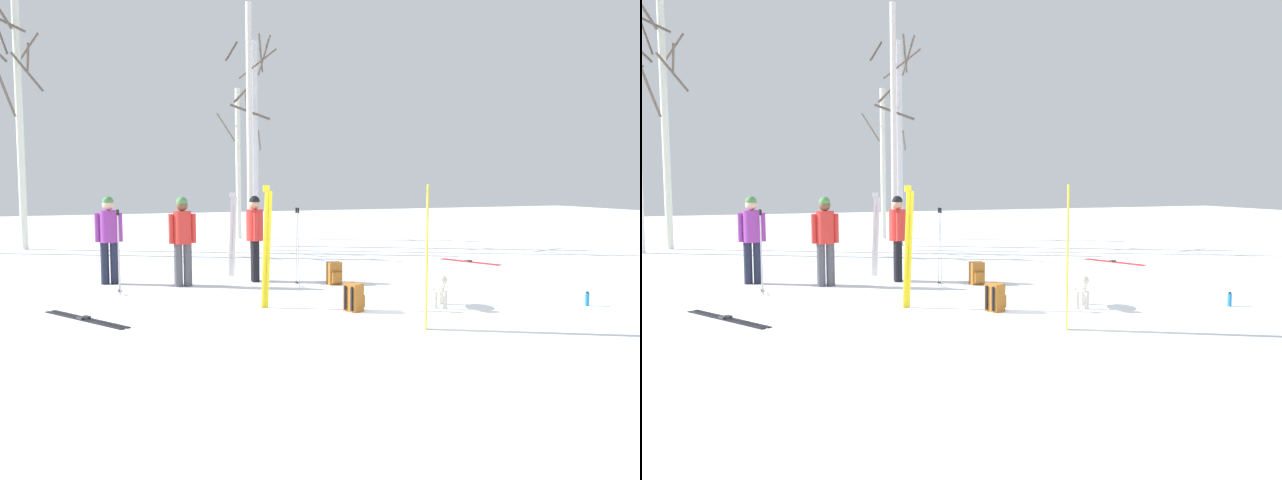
% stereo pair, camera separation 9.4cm
% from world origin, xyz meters
% --- Properties ---
extents(ground_plane, '(60.00, 60.00, 0.00)m').
position_xyz_m(ground_plane, '(0.00, 0.00, 0.00)').
color(ground_plane, white).
extents(person_0, '(0.34, 0.51, 1.72)m').
position_xyz_m(person_0, '(-0.48, 3.98, 0.98)').
color(person_0, black).
rests_on(person_0, ground_plane).
extents(person_1, '(0.52, 0.34, 1.72)m').
position_xyz_m(person_1, '(-3.21, 4.69, 0.98)').
color(person_1, '#1E2338').
rests_on(person_1, ground_plane).
extents(person_2, '(0.52, 0.34, 1.72)m').
position_xyz_m(person_2, '(-1.93, 3.87, 0.98)').
color(person_2, '#4C4C56').
rests_on(person_2, ground_plane).
extents(dog, '(0.46, 0.83, 0.57)m').
position_xyz_m(dog, '(1.54, 0.33, 0.39)').
color(dog, beige).
rests_on(dog, ground_plane).
extents(ski_pair_planted_0, '(0.07, 0.14, 1.99)m').
position_xyz_m(ski_pair_planted_0, '(0.52, -0.98, 0.99)').
color(ski_pair_planted_0, yellow).
rests_on(ski_pair_planted_0, ground_plane).
extents(ski_pair_planted_1, '(0.19, 0.10, 1.76)m').
position_xyz_m(ski_pair_planted_1, '(-0.71, 4.85, 0.88)').
color(ski_pair_planted_1, white).
rests_on(ski_pair_planted_1, ground_plane).
extents(ski_pair_planted_2, '(0.22, 0.08, 1.96)m').
position_xyz_m(ski_pair_planted_2, '(-1.05, 1.31, 0.97)').
color(ski_pair_planted_2, yellow).
rests_on(ski_pair_planted_2, ground_plane).
extents(ski_pair_lying_0, '(1.12, 1.75, 0.05)m').
position_xyz_m(ski_pair_lying_0, '(-3.80, 1.40, 0.01)').
color(ski_pair_lying_0, black).
rests_on(ski_pair_lying_0, ground_plane).
extents(ski_pair_lying_1, '(0.76, 1.64, 0.05)m').
position_xyz_m(ski_pair_lying_1, '(5.26, 4.93, 0.01)').
color(ski_pair_lying_1, red).
rests_on(ski_pair_lying_1, ground_plane).
extents(ski_poles_0, '(0.07, 0.25, 1.52)m').
position_xyz_m(ski_poles_0, '(-3.14, 3.39, 0.81)').
color(ski_poles_0, '#B2B2BC').
rests_on(ski_poles_0, ground_plane).
extents(ski_poles_1, '(0.07, 0.21, 1.51)m').
position_xyz_m(ski_poles_1, '(0.10, 3.06, 0.80)').
color(ski_poles_1, '#B2B2BC').
rests_on(ski_poles_1, ground_plane).
extents(backpack_0, '(0.34, 0.32, 0.44)m').
position_xyz_m(backpack_0, '(0.11, 0.51, 0.21)').
color(backpack_0, '#99591E').
rests_on(backpack_0, ground_plane).
extents(backpack_1, '(0.26, 0.29, 0.44)m').
position_xyz_m(backpack_1, '(0.84, 3.02, 0.21)').
color(backpack_1, '#99591E').
rests_on(backpack_1, ground_plane).
extents(water_bottle_0, '(0.07, 0.07, 0.23)m').
position_xyz_m(water_bottle_0, '(3.82, -0.48, 0.11)').
color(water_bottle_0, '#1E72BF').
rests_on(water_bottle_0, ground_plane).
extents(birch_tree_1, '(1.31, 1.29, 7.72)m').
position_xyz_m(birch_tree_1, '(-5.02, 12.11, 4.01)').
color(birch_tree_1, silver).
rests_on(birch_tree_1, ground_plane).
extents(birch_tree_2, '(0.96, 1.33, 6.92)m').
position_xyz_m(birch_tree_2, '(1.03, 9.60, 3.59)').
color(birch_tree_2, silver).
rests_on(birch_tree_2, ground_plane).
extents(birch_tree_3, '(1.21, 1.76, 6.23)m').
position_xyz_m(birch_tree_3, '(1.42, 10.63, 3.18)').
color(birch_tree_3, silver).
rests_on(birch_tree_3, ground_plane).
extents(birch_tree_4, '(1.62, 1.39, 5.04)m').
position_xyz_m(birch_tree_4, '(1.65, 13.25, 2.63)').
color(birch_tree_4, silver).
rests_on(birch_tree_4, ground_plane).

